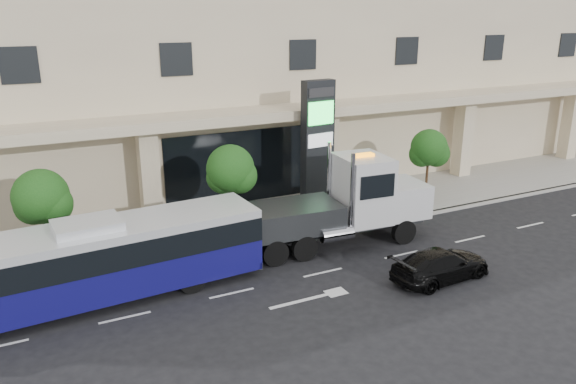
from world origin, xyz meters
The scene contains 11 objects.
ground centered at (0.00, 0.00, 0.00)m, with size 120.00×120.00×0.00m, color black.
sidewalk centered at (0.00, 5.00, 0.07)m, with size 120.00×6.00×0.15m, color gray.
curb centered at (0.00, 2.00, 0.07)m, with size 120.00×0.30×0.15m, color gray.
convention_center centered at (0.00, 15.42, 9.97)m, with size 60.00×17.60×20.00m.
tree_left centered at (-9.97, 3.59, 3.11)m, with size 2.27×2.20×4.22m.
tree_mid centered at (-1.97, 3.59, 3.26)m, with size 2.28×2.20×4.38m.
tree_right centered at (9.53, 3.59, 3.04)m, with size 2.10×2.00×4.04m.
city_bus centered at (-8.74, 0.16, 1.62)m, with size 12.73×3.43×3.19m.
tow_truck centered at (2.40, 0.80, 1.88)m, with size 10.07×3.12×4.57m.
black_sedan centered at (3.91, -4.09, 0.63)m, with size 1.78×4.37×1.27m, color black.
signage_pylon centered at (3.24, 4.84, 3.63)m, with size 1.76×0.79×6.86m.
Camera 1 is at (-10.61, -19.60, 10.24)m, focal length 35.00 mm.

